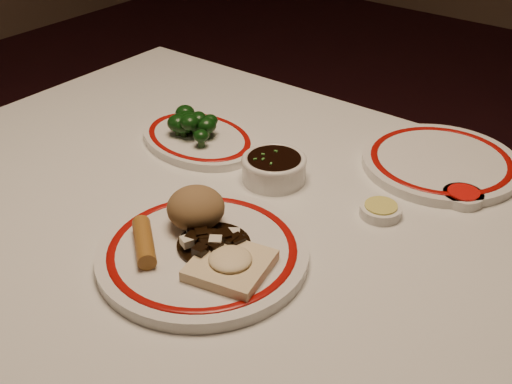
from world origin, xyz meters
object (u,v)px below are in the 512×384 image
object	(u,v)px
fried_wonton	(230,264)
broccoli_plate	(199,139)
rice_mound	(196,208)
stirfry_heap	(213,242)
dining_table	(229,252)
soy_bowl	(274,169)
main_plate	(203,253)
spring_roll	(144,242)
broccoli_pile	(194,123)

from	to	relation	value
fried_wonton	broccoli_plate	distance (m)	0.39
rice_mound	stirfry_heap	bearing A→B (deg)	-25.50
dining_table	soy_bowl	world-z (taller)	soy_bowl
main_plate	soy_bowl	bearing A→B (deg)	101.85
rice_mound	fried_wonton	world-z (taller)	rice_mound
fried_wonton	stirfry_heap	bearing A→B (deg)	155.76
dining_table	spring_roll	distance (m)	0.21
rice_mound	soy_bowl	distance (m)	0.20
dining_table	stirfry_heap	distance (m)	0.18
stirfry_heap	soy_bowl	bearing A→B (deg)	105.16
main_plate	spring_roll	world-z (taller)	spring_roll
spring_roll	rice_mound	bearing A→B (deg)	27.32
broccoli_plate	rice_mound	bearing A→B (deg)	-48.40
rice_mound	spring_roll	bearing A→B (deg)	-101.41
spring_roll	broccoli_plate	size ratio (longest dim) A/B	0.35
dining_table	broccoli_pile	size ratio (longest dim) A/B	10.71
rice_mound	stirfry_heap	distance (m)	0.06
fried_wonton	broccoli_pile	size ratio (longest dim) A/B	1.03
fried_wonton	broccoli_plate	size ratio (longest dim) A/B	0.43
dining_table	broccoli_plate	xyz separation A→B (m)	(-0.17, 0.13, 0.10)
broccoli_pile	main_plate	bearing A→B (deg)	-45.67
dining_table	broccoli_pile	xyz separation A→B (m)	(-0.18, 0.13, 0.13)
main_plate	fried_wonton	size ratio (longest dim) A/B	2.76
broccoli_plate	soy_bowl	world-z (taller)	soy_bowl
rice_mound	stirfry_heap	size ratio (longest dim) A/B	0.81
broccoli_plate	broccoli_pile	world-z (taller)	broccoli_pile
spring_roll	fried_wonton	size ratio (longest dim) A/B	0.82
dining_table	soy_bowl	xyz separation A→B (m)	(0.01, 0.11, 0.11)
main_plate	broccoli_plate	size ratio (longest dim) A/B	1.18
dining_table	soy_bowl	distance (m)	0.16
main_plate	stirfry_heap	distance (m)	0.02
dining_table	rice_mound	distance (m)	0.16
spring_roll	fried_wonton	distance (m)	0.13
soy_bowl	broccoli_pile	bearing A→B (deg)	174.92
spring_roll	broccoli_plate	world-z (taller)	spring_roll
rice_mound	soy_bowl	size ratio (longest dim) A/B	0.79
broccoli_pile	soy_bowl	xyz separation A→B (m)	(0.19, -0.02, -0.02)
main_plate	dining_table	bearing A→B (deg)	115.71
spring_roll	broccoli_plate	bearing A→B (deg)	68.59
rice_mound	broccoli_plate	size ratio (longest dim) A/B	0.31
dining_table	main_plate	bearing A→B (deg)	-64.29
rice_mound	soy_bowl	world-z (taller)	rice_mound
main_plate	rice_mound	size ratio (longest dim) A/B	3.83
spring_roll	broccoli_pile	world-z (taller)	broccoli_pile
stirfry_heap	broccoli_pile	bearing A→B (deg)	136.86
fried_wonton	soy_bowl	bearing A→B (deg)	114.12
main_plate	fried_wonton	distance (m)	0.06
main_plate	spring_roll	distance (m)	0.08
rice_mound	broccoli_pile	size ratio (longest dim) A/B	0.74
broccoli_pile	stirfry_heap	bearing A→B (deg)	-43.14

